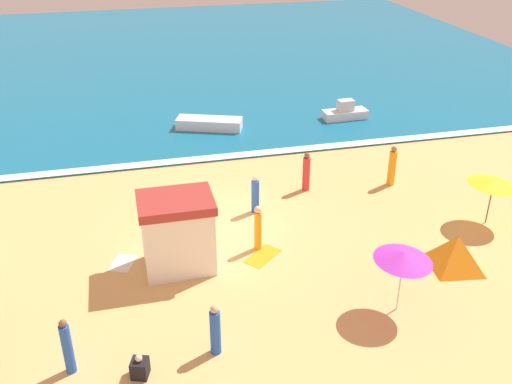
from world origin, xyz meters
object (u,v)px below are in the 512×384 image
at_px(beachgoer_5, 392,167).
at_px(beachgoer_10, 215,330).
at_px(beachgoer_3, 306,172).
at_px(beachgoer_9, 258,228).
at_px(beachgoer_2, 67,347).
at_px(small_boat_0, 345,112).
at_px(beach_umbrella_4, 404,256).
at_px(beach_tent, 456,252).
at_px(beachgoer_4, 140,367).
at_px(beachgoer_1, 255,195).
at_px(small_boat_1, 209,123).
at_px(beach_umbrella_1, 494,182).
at_px(lifeguard_cabana, 177,233).

height_order(beachgoer_5, beachgoer_10, beachgoer_5).
height_order(beachgoer_3, beachgoer_10, beachgoer_3).
bearing_deg(beachgoer_9, beachgoer_5, 27.70).
bearing_deg(beachgoer_2, small_boat_0, 48.84).
bearing_deg(beach_umbrella_4, beachgoer_10, -174.80).
relative_size(beach_tent, beachgoer_3, 1.31).
relative_size(beachgoer_4, beachgoer_9, 0.41).
bearing_deg(beachgoer_1, beachgoer_9, -101.68).
xyz_separation_m(beachgoer_2, beachgoer_10, (4.22, -0.22, -0.06)).
height_order(small_boat_0, small_boat_1, small_boat_0).
distance_m(beachgoer_2, beachgoer_10, 4.23).
distance_m(beach_umbrella_1, beachgoer_10, 13.36).
xyz_separation_m(beach_tent, beachgoer_1, (-6.16, 5.78, 0.14)).
xyz_separation_m(beachgoer_3, small_boat_1, (-3.08, 8.50, -0.48)).
height_order(lifeguard_cabana, beach_tent, lifeguard_cabana).
height_order(beachgoer_9, small_boat_1, beachgoer_9).
relative_size(beachgoer_1, beachgoer_9, 0.91).
relative_size(beach_tent, beachgoer_2, 1.31).
relative_size(small_boat_0, small_boat_1, 0.69).
bearing_deg(beachgoer_5, beach_umbrella_4, -114.02).
bearing_deg(beach_umbrella_4, beachgoer_1, 111.83).
height_order(beachgoer_10, small_boat_1, beachgoer_10).
xyz_separation_m(beach_umbrella_4, beach_tent, (3.14, 1.75, -1.43)).
bearing_deg(beach_umbrella_4, small_boat_0, 74.06).
bearing_deg(beachgoer_1, beachgoer_5, 8.66).
bearing_deg(lifeguard_cabana, beach_umbrella_4, -32.10).
height_order(beachgoer_3, small_boat_1, beachgoer_3).
height_order(beachgoer_4, small_boat_0, small_boat_0).
relative_size(beach_umbrella_1, small_boat_0, 0.90).
relative_size(beachgoer_2, beachgoer_3, 1.00).
relative_size(beachgoer_9, beachgoer_10, 1.07).
relative_size(beachgoer_3, beachgoer_9, 1.00).
height_order(beachgoer_3, beachgoer_5, beachgoer_5).
bearing_deg(beachgoer_3, beach_umbrella_4, -88.42).
bearing_deg(beachgoer_4, beachgoer_10, 10.92).
bearing_deg(beachgoer_9, beach_umbrella_1, -1.95).
height_order(lifeguard_cabana, small_boat_0, lifeguard_cabana).
bearing_deg(beachgoer_5, beachgoer_3, 173.99).
distance_m(beach_umbrella_1, beachgoer_4, 15.69).
distance_m(lifeguard_cabana, beachgoer_2, 5.90).
distance_m(beach_umbrella_4, beachgoer_5, 9.46).
relative_size(lifeguard_cabana, small_boat_1, 0.73).
height_order(beach_umbrella_1, beach_tent, beach_umbrella_1).
height_order(beachgoer_2, small_boat_0, beachgoer_2).
bearing_deg(beachgoer_3, beachgoer_4, -129.48).
height_order(beach_tent, beachgoer_1, beachgoer_1).
height_order(beach_umbrella_1, small_boat_0, beach_umbrella_1).
relative_size(beachgoer_1, beachgoer_2, 0.91).
bearing_deg(beach_umbrella_1, beachgoer_3, 144.01).
distance_m(beachgoer_1, small_boat_1, 9.99).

